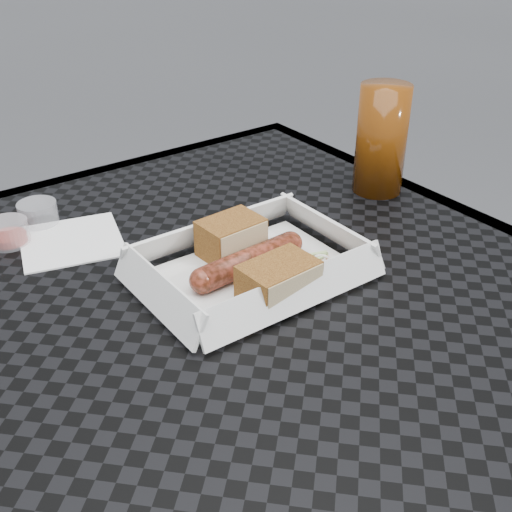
# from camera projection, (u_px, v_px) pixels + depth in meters

# --- Properties ---
(patio_table) EXTENTS (0.80, 0.80, 0.74)m
(patio_table) POSITION_uv_depth(u_px,v_px,m) (214.00, 347.00, 0.74)
(patio_table) COLOR black
(patio_table) RESTS_ON ground
(food_tray) EXTENTS (0.22, 0.15, 0.00)m
(food_tray) POSITION_uv_depth(u_px,v_px,m) (251.00, 274.00, 0.73)
(food_tray) COLOR white
(food_tray) RESTS_ON patio_table
(bratwurst) EXTENTS (0.16, 0.04, 0.03)m
(bratwurst) POSITION_uv_depth(u_px,v_px,m) (248.00, 261.00, 0.72)
(bratwurst) COLOR maroon
(bratwurst) RESTS_ON food_tray
(bread_near) EXTENTS (0.07, 0.05, 0.04)m
(bread_near) POSITION_uv_depth(u_px,v_px,m) (231.00, 237.00, 0.75)
(bread_near) COLOR brown
(bread_near) RESTS_ON food_tray
(bread_far) EXTENTS (0.08, 0.06, 0.04)m
(bread_far) POSITION_uv_depth(u_px,v_px,m) (279.00, 280.00, 0.68)
(bread_far) COLOR brown
(bread_far) RESTS_ON food_tray
(veg_garnish) EXTENTS (0.03, 0.03, 0.00)m
(veg_garnish) POSITION_uv_depth(u_px,v_px,m) (317.00, 265.00, 0.74)
(veg_garnish) COLOR #EC5A0A
(veg_garnish) RESTS_ON food_tray
(napkin) EXTENTS (0.15, 0.15, 0.00)m
(napkin) POSITION_uv_depth(u_px,v_px,m) (71.00, 241.00, 0.80)
(napkin) COLOR white
(napkin) RESTS_ON patio_table
(condiment_cup_sauce) EXTENTS (0.05, 0.05, 0.03)m
(condiment_cup_sauce) POSITION_uv_depth(u_px,v_px,m) (8.00, 232.00, 0.79)
(condiment_cup_sauce) COLOR maroon
(condiment_cup_sauce) RESTS_ON patio_table
(condiment_cup_empty) EXTENTS (0.05, 0.05, 0.03)m
(condiment_cup_empty) POSITION_uv_depth(u_px,v_px,m) (38.00, 213.00, 0.83)
(condiment_cup_empty) COLOR silver
(condiment_cup_empty) RESTS_ON patio_table
(drink_glass) EXTENTS (0.07, 0.07, 0.15)m
(drink_glass) POSITION_uv_depth(u_px,v_px,m) (381.00, 140.00, 0.89)
(drink_glass) COLOR #5C2A07
(drink_glass) RESTS_ON patio_table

